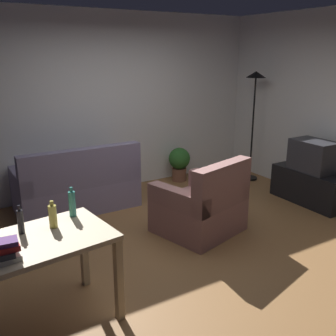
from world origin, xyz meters
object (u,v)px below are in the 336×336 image
(couch, at_px, (78,188))
(book_stack, at_px, (1,252))
(bottle_tall, at_px, (72,204))
(tv_stand, at_px, (310,187))
(armchair, at_px, (202,207))
(torchiere_lamp, at_px, (255,96))
(desk, at_px, (32,254))
(potted_plant, at_px, (179,162))
(bottle_dark, at_px, (20,221))
(bottle_squat, at_px, (53,216))
(tv, at_px, (313,156))

(couch, relative_size, book_stack, 6.62)
(bottle_tall, height_order, book_stack, bottle_tall)
(tv_stand, bearing_deg, armchair, 89.67)
(couch, distance_m, bottle_tall, 2.10)
(armchair, bearing_deg, torchiere_lamp, -161.87)
(tv_stand, xyz_separation_m, armchair, (-1.90, 0.01, 0.08))
(desk, bearing_deg, torchiere_lamp, 18.83)
(potted_plant, distance_m, bottle_dark, 3.80)
(torchiere_lamp, relative_size, bottle_dark, 7.79)
(tv_stand, distance_m, bottle_dark, 4.12)
(torchiere_lamp, xyz_separation_m, bottle_dark, (-4.04, -1.80, -0.55))
(couch, distance_m, bottle_dark, 2.37)
(couch, height_order, tv_stand, couch)
(bottle_tall, bearing_deg, potted_plant, 41.77)
(bottle_squat, height_order, book_stack, bottle_squat)
(armchair, height_order, bottle_dark, bottle_dark)
(armchair, distance_m, bottle_tall, 1.83)
(tv, height_order, bottle_squat, bottle_squat)
(armchair, xyz_separation_m, bottle_tall, (-1.69, -0.45, 0.55))
(couch, height_order, potted_plant, couch)
(bottle_squat, relative_size, bottle_tall, 0.87)
(tv, xyz_separation_m, armchair, (-1.91, 0.01, -0.38))
(potted_plant, relative_size, book_stack, 2.35)
(torchiere_lamp, relative_size, armchair, 1.67)
(couch, xyz_separation_m, book_stack, (-1.27, -2.41, 0.52))
(potted_plant, height_order, bottle_dark, bottle_dark)
(bottle_dark, relative_size, book_stack, 0.96)
(couch, xyz_separation_m, desk, (-1.05, -2.20, 0.34))
(bottle_squat, bearing_deg, desk, -146.04)
(potted_plant, relative_size, bottle_tall, 2.18)
(tv_stand, distance_m, bottle_squat, 3.89)
(couch, distance_m, bottle_squat, 2.29)
(potted_plant, distance_m, armchair, 1.96)
(couch, relative_size, torchiere_lamp, 0.89)
(couch, distance_m, armchair, 1.81)
(book_stack, bearing_deg, desk, 43.25)
(couch, relative_size, tv_stand, 1.46)
(desk, xyz_separation_m, book_stack, (-0.22, -0.21, 0.18))
(armchair, height_order, bottle_squat, bottle_squat)
(tv_stand, height_order, armchair, armchair)
(desk, height_order, bottle_tall, bottle_tall)
(desk, relative_size, armchair, 1.18)
(torchiere_lamp, bearing_deg, bottle_squat, -154.34)
(couch, bearing_deg, potted_plant, -170.50)
(tv_stand, relative_size, bottle_squat, 4.87)
(desk, bearing_deg, bottle_tall, 26.69)
(tv, height_order, torchiere_lamp, torchiere_lamp)
(tv, bearing_deg, book_stack, 102.31)
(couch, bearing_deg, bottle_tall, 71.70)
(couch, height_order, bottle_dark, bottle_dark)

